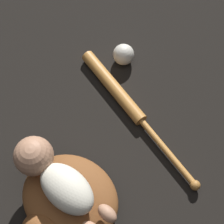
{
  "coord_description": "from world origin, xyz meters",
  "views": [
    {
      "loc": [
        -0.31,
        0.15,
        1.13
      ],
      "look_at": [
        -0.01,
        -0.33,
        0.07
      ],
      "focal_mm": 60.0,
      "sensor_mm": 36.0,
      "label": 1
    }
  ],
  "objects_px": {
    "baby_figure": "(54,176)",
    "baseball": "(124,55)",
    "baseball_bat": "(123,98)",
    "baseball_glove": "(66,203)"
  },
  "relations": [
    {
      "from": "baby_figure",
      "to": "baseball",
      "type": "relative_size",
      "value": 4.47
    },
    {
      "from": "baby_figure",
      "to": "baseball_bat",
      "type": "xyz_separation_m",
      "value": [
        0.0,
        -0.37,
        -0.12
      ]
    },
    {
      "from": "baby_figure",
      "to": "baseball_bat",
      "type": "bearing_deg",
      "value": -89.61
    },
    {
      "from": "baseball_glove",
      "to": "baby_figure",
      "type": "xyz_separation_m",
      "value": [
        0.05,
        -0.03,
        0.1
      ]
    },
    {
      "from": "baby_figure",
      "to": "baseball",
      "type": "height_order",
      "value": "baby_figure"
    },
    {
      "from": "baseball_bat",
      "to": "baby_figure",
      "type": "bearing_deg",
      "value": 90.39
    },
    {
      "from": "baseball_glove",
      "to": "baby_figure",
      "type": "distance_m",
      "value": 0.11
    },
    {
      "from": "baseball_glove",
      "to": "baseball",
      "type": "distance_m",
      "value": 0.57
    },
    {
      "from": "baseball_bat",
      "to": "baseball",
      "type": "distance_m",
      "value": 0.17
    },
    {
      "from": "baby_figure",
      "to": "baseball",
      "type": "xyz_separation_m",
      "value": [
        0.09,
        -0.52,
        -0.1
      ]
    }
  ]
}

